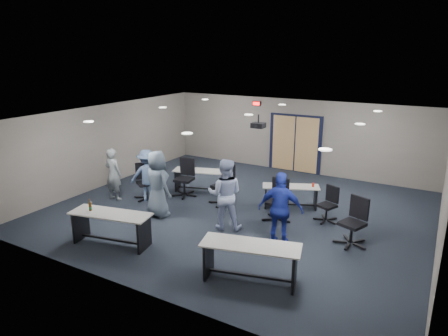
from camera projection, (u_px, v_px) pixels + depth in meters
The scene contains 25 objects.
floor at pixel (239, 210), 11.40m from camera, with size 10.00×10.00×0.00m, color black.
back_wall at pixel (296, 136), 14.78m from camera, with size 10.00×0.04×2.70m, color slate.
front_wall at pixel (126, 223), 7.26m from camera, with size 10.00×0.04×2.70m, color slate.
left_wall at pixel (108, 145), 13.39m from camera, with size 0.04×9.00×2.70m, color slate.
right_wall at pixel (444, 196), 8.65m from camera, with size 0.04×9.00×2.70m, color slate.
ceiling at pixel (240, 116), 10.64m from camera, with size 10.00×9.00×0.04m, color silver.
double_door at pixel (295, 144), 14.83m from camera, with size 2.00×0.07×2.20m.
exit_sign at pixel (257, 104), 15.18m from camera, with size 0.32×0.07×0.18m.
ceiling_projector at pixel (258, 125), 11.00m from camera, with size 0.35×0.32×0.37m.
ceiling_can_lights at pixel (245, 116), 10.86m from camera, with size 6.24×5.74×0.02m, color white, non-canonical shape.
table_front_left at pixel (111, 223), 9.26m from camera, with size 2.01×1.01×1.07m.
table_front_right at pixel (250, 256), 7.76m from camera, with size 2.03×1.10×0.78m.
table_back_left at pixel (201, 177), 12.82m from camera, with size 1.83×1.08×0.70m.
table_back_right at pixel (291, 193), 11.49m from camera, with size 1.69×1.13×0.76m.
chair_back_a at pixel (184, 178), 12.36m from camera, with size 0.74×0.74×1.17m, color black, non-canonical shape.
chair_back_b at pixel (223, 185), 11.70m from camera, with size 0.75×0.75×1.19m, color black, non-canonical shape.
chair_back_c at pixel (277, 201), 10.54m from camera, with size 0.71×0.71×1.13m, color black, non-canonical shape.
chair_back_d at pixel (327, 204), 10.53m from camera, with size 0.60×0.60×0.96m, color black, non-canonical shape.
chair_loose_left at pixel (146, 182), 12.11m from camera, with size 0.70×0.70×1.11m, color black, non-canonical shape.
chair_loose_right at pixel (352, 222), 9.21m from camera, with size 0.72×0.72×1.14m, color black, non-canonical shape.
person_gray at pixel (113, 174), 12.03m from camera, with size 0.58×0.38×1.60m, color gray.
person_plaid at pixel (158, 184), 10.79m from camera, with size 0.89×0.58×1.83m, color slate.
person_lightblue at pixel (225, 194), 10.00m from camera, with size 0.89×0.69×1.83m, color #AAB8E1.
person_navy at pixel (281, 209), 9.13m from camera, with size 1.03×0.43×1.76m, color navy.
person_back at pixel (147, 175), 11.96m from camera, with size 1.02×0.58×1.58m, color #485D82.
Camera 1 is at (4.85, -9.44, 4.36)m, focal length 32.00 mm.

